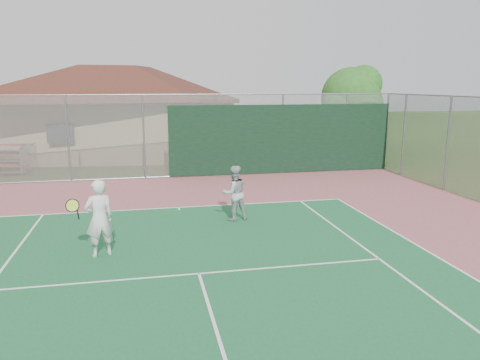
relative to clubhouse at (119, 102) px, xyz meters
name	(u,v)px	position (x,y,z in m)	size (l,w,h in m)	color
back_fence	(218,138)	(4.40, -7.59, -1.29)	(20.08, 0.11, 3.53)	gray
side_fence_right	(447,144)	(12.29, -12.07, -1.21)	(0.08, 9.00, 3.50)	gray
clubhouse	(119,102)	(0.00, 0.00, 0.00)	(14.36, 10.37, 5.82)	tan
tree	(352,99)	(11.50, -5.49, 0.22)	(3.47, 3.29, 4.84)	#3D2916
player_white_front	(99,219)	(0.20, -16.66, -2.05)	(1.07, 0.75, 1.80)	white
player_grey_back	(234,194)	(3.78, -14.41, -2.15)	(0.90, 0.77, 1.60)	#AEB1B3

